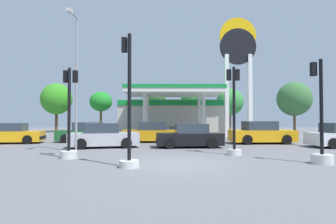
# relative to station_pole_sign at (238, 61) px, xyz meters

# --- Properties ---
(ground_plane) EXTENTS (90.00, 90.00, 0.00)m
(ground_plane) POSITION_rel_station_pole_sign_xyz_m (-6.90, -16.37, -7.69)
(ground_plane) COLOR slate
(ground_plane) RESTS_ON ground
(gas_station) EXTENTS (12.08, 12.83, 4.82)m
(gas_station) POSITION_rel_station_pole_sign_xyz_m (-6.63, 4.49, -5.46)
(gas_station) COLOR beige
(gas_station) RESTS_ON ground
(station_pole_sign) EXTENTS (3.72, 0.56, 12.21)m
(station_pole_sign) POSITION_rel_station_pole_sign_xyz_m (0.00, 0.00, 0.00)
(station_pole_sign) COLOR white
(station_pole_sign) RESTS_ON ground
(car_0) EXTENTS (4.71, 2.30, 1.65)m
(car_0) POSITION_rel_station_pole_sign_xyz_m (-0.29, -7.40, -6.95)
(car_0) COLOR black
(car_0) RESTS_ON ground
(car_1) EXTENTS (4.40, 2.10, 1.56)m
(car_1) POSITION_rel_station_pole_sign_xyz_m (-13.65, -6.01, -6.99)
(car_1) COLOR black
(car_1) RESTS_ON ground
(car_2) EXTENTS (4.33, 2.17, 1.51)m
(car_2) POSITION_rel_station_pole_sign_xyz_m (-5.86, -10.04, -7.01)
(car_2) COLOR black
(car_2) RESTS_ON ground
(car_3) EXTENTS (4.47, 2.45, 1.52)m
(car_3) POSITION_rel_station_pole_sign_xyz_m (-18.82, -7.21, -7.01)
(car_3) COLOR black
(car_3) RESTS_ON ground
(car_4) EXTENTS (4.63, 2.72, 1.55)m
(car_4) POSITION_rel_station_pole_sign_xyz_m (-11.34, -10.08, -6.99)
(car_4) COLOR black
(car_4) RESTS_ON ground
(car_6) EXTENTS (4.43, 2.06, 1.58)m
(car_6) POSITION_rel_station_pole_sign_xyz_m (-8.50, -6.19, -6.98)
(car_6) COLOR black
(car_6) RESTS_ON ground
(traffic_signal_0) EXTENTS (0.84, 0.84, 4.29)m
(traffic_signal_0) POSITION_rel_station_pole_sign_xyz_m (-1.01, -16.39, -6.75)
(traffic_signal_0) COLOR silver
(traffic_signal_0) RESTS_ON ground
(traffic_signal_1) EXTENTS (0.75, 0.75, 4.21)m
(traffic_signal_1) POSITION_rel_station_pole_sign_xyz_m (-11.87, -14.80, -6.33)
(traffic_signal_1) COLOR silver
(traffic_signal_1) RESTS_ON ground
(traffic_signal_2) EXTENTS (0.71, 0.71, 4.49)m
(traffic_signal_2) POSITION_rel_station_pole_sign_xyz_m (-3.90, -13.66, -6.00)
(traffic_signal_2) COLOR silver
(traffic_signal_2) RESTS_ON ground
(traffic_signal_3) EXTENTS (0.75, 0.75, 5.09)m
(traffic_signal_3) POSITION_rel_station_pole_sign_xyz_m (-8.78, -17.14, -6.14)
(traffic_signal_3) COLOR silver
(traffic_signal_3) RESTS_ON ground
(tree_0) EXTENTS (4.18, 4.18, 6.72)m
(tree_0) POSITION_rel_station_pole_sign_xyz_m (-22.50, 9.87, -3.14)
(tree_0) COLOR brown
(tree_0) RESTS_ON ground
(tree_1) EXTENTS (3.03, 3.03, 5.52)m
(tree_1) POSITION_rel_station_pole_sign_xyz_m (-16.25, 9.36, -3.54)
(tree_1) COLOR brown
(tree_1) RESTS_ON ground
(tree_2) EXTENTS (3.47, 3.47, 6.91)m
(tree_2) POSITION_rel_station_pole_sign_xyz_m (-9.10, 12.03, -2.50)
(tree_2) COLOR brown
(tree_2) RESTS_ON ground
(tree_3) EXTENTS (3.26, 3.26, 6.24)m
(tree_3) POSITION_rel_station_pole_sign_xyz_m (-3.58, 11.36, -2.89)
(tree_3) COLOR brown
(tree_3) RESTS_ON ground
(tree_4) EXTENTS (3.82, 3.82, 6.13)m
(tree_4) POSITION_rel_station_pole_sign_xyz_m (1.72, 10.89, -3.48)
(tree_4) COLOR brown
(tree_4) RESTS_ON ground
(tree_5) EXTENTS (4.66, 4.66, 6.97)m
(tree_5) POSITION_rel_station_pole_sign_xyz_m (10.56, 10.09, -3.10)
(tree_5) COLOR brown
(tree_5) RESTS_ON ground
(corner_streetlamp) EXTENTS (0.24, 1.48, 7.57)m
(corner_streetlamp) POSITION_rel_station_pole_sign_xyz_m (-12.36, -12.57, -3.19)
(corner_streetlamp) COLOR gray
(corner_streetlamp) RESTS_ON ground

